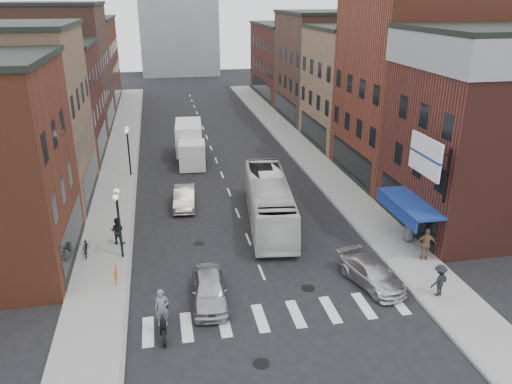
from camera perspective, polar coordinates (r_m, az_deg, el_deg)
ground at (r=26.39m, az=1.10°, el=-10.26°), size 160.00×160.00×0.00m
sidewalk_left at (r=46.16m, az=-15.28°, el=3.34°), size 3.00×74.00×0.15m
sidewalk_right at (r=47.92m, az=5.44°, el=4.69°), size 3.00×74.00×0.15m
curb_left at (r=46.09m, az=-13.41°, el=3.39°), size 0.20×74.00×0.16m
curb_right at (r=47.55m, az=3.70°, el=4.51°), size 0.20×74.00×0.16m
crosswalk_stripes at (r=23.96m, az=2.68°, el=-13.96°), size 12.00×2.20×0.01m
bldg_left_mid_a at (r=38.08m, az=-26.67°, el=7.53°), size 10.30×10.20×12.30m
bldg_left_mid_b at (r=47.80m, az=-23.62°, el=9.23°), size 10.30×10.20×10.30m
bldg_left_far_a at (r=58.23m, az=-21.78°, el=12.93°), size 10.30×12.20×13.30m
bldg_left_far_b at (r=72.08m, az=-19.87°, el=13.76°), size 10.30×16.20×11.30m
bldg_right_corner at (r=33.93m, az=25.13°, el=6.30°), size 10.30×9.20×12.30m
bldg_right_mid_a at (r=41.58m, az=17.79°, el=11.20°), size 10.30×10.20×14.30m
bldg_right_mid_b at (r=50.68m, az=12.22°, el=11.71°), size 10.30×10.20×11.30m
bldg_right_far_a at (r=60.76m, az=8.14°, el=14.02°), size 10.30×12.20×12.30m
bldg_right_far_b at (r=74.14m, az=4.49°, el=14.72°), size 10.30×16.20×10.30m
awning_blue at (r=30.21m, az=16.87°, el=-1.35°), size 1.80×5.00×0.78m
billboard_sign at (r=27.26m, az=18.93°, el=3.79°), size 1.52×3.00×3.70m
streetlamp_near at (r=28.24m, az=-15.50°, el=-2.19°), size 0.32×1.22×4.11m
streetlamp_far at (r=41.45m, az=-14.43°, el=5.49°), size 0.32×1.22×4.11m
bike_rack at (r=26.90m, az=-15.75°, el=-9.12°), size 0.08×0.68×0.80m
box_truck at (r=45.09m, az=-7.58°, el=5.53°), size 2.62×7.59×3.24m
motorcycle_rider at (r=22.56m, az=-10.64°, el=-13.56°), size 0.64×2.25×2.29m
transit_bus at (r=32.29m, az=1.49°, el=-1.06°), size 3.80×10.95×2.99m
sedan_left_near at (r=24.57m, az=-5.35°, el=-11.03°), size 1.90×4.27×1.43m
sedan_left_far at (r=35.38m, az=-8.19°, el=-0.63°), size 1.78×4.21×1.35m
curb_car at (r=26.56m, az=13.05°, el=-9.10°), size 2.78×4.56×1.24m
parked_bicycle at (r=30.11m, az=-18.87°, el=-5.94°), size 0.77×1.76×0.90m
ped_left_solo at (r=30.61m, az=-15.56°, el=-4.27°), size 0.90×0.67×1.66m
ped_right_a at (r=26.25m, az=20.24°, el=-9.45°), size 1.19×0.87×1.65m
ped_right_b at (r=29.27m, az=18.87°, el=-5.65°), size 1.24×0.90×1.91m
ped_right_c at (r=31.10m, az=17.16°, el=-3.78°), size 1.09×0.89×1.92m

